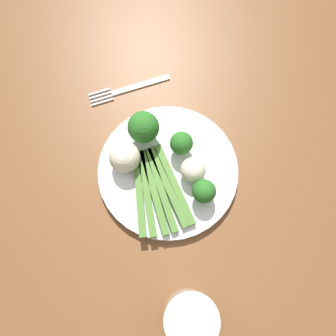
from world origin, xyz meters
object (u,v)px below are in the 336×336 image
object	(u,v)px
plate	(168,170)
cauliflower_edge	(125,157)
water_glass	(190,317)
asparagus_bundle	(157,189)
broccoli_near_center	(182,143)
fork	(129,89)
broccoli_right	(143,127)
dining_table	(181,176)
cauliflower_front_left	(195,169)
broccoli_left	(206,191)

from	to	relation	value
plate	cauliflower_edge	bearing A→B (deg)	57.60
water_glass	asparagus_bundle	bearing A→B (deg)	-8.78
asparagus_bundle	broccoli_near_center	xyz separation A→B (m)	(0.05, -0.07, 0.02)
asparagus_bundle	fork	world-z (taller)	asparagus_bundle
broccoli_right	fork	size ratio (longest dim) A/B	0.41
dining_table	cauliflower_front_left	world-z (taller)	cauliflower_front_left
plate	fork	bearing A→B (deg)	1.56
dining_table	broccoli_left	bearing A→B (deg)	-177.06
cauliflower_front_left	fork	distance (m)	0.22
dining_table	cauliflower_edge	distance (m)	0.18
dining_table	cauliflower_front_left	distance (m)	0.15
cauliflower_front_left	broccoli_near_center	bearing A→B (deg)	2.15
cauliflower_front_left	broccoli_left	bearing A→B (deg)	-179.83
broccoli_left	broccoli_right	bearing A→B (deg)	20.99
broccoli_near_center	fork	xyz separation A→B (m)	(0.16, 0.04, -0.04)
broccoli_near_center	cauliflower_front_left	size ratio (longest dim) A/B	1.13
plate	broccoli_left	distance (m)	0.09
plate	broccoli_left	xyz separation A→B (m)	(-0.07, -0.04, 0.04)
dining_table	broccoli_left	xyz separation A→B (m)	(-0.08, -0.00, 0.15)
asparagus_bundle	broccoli_left	world-z (taller)	broccoli_left
dining_table	cauliflower_edge	size ratio (longest dim) A/B	21.18
plate	broccoli_near_center	xyz separation A→B (m)	(0.03, -0.04, 0.04)
broccoli_left	fork	bearing A→B (deg)	9.94
plate	broccoli_left	world-z (taller)	broccoli_left
dining_table	broccoli_right	xyz separation A→B (m)	(0.06, 0.05, 0.16)
dining_table	cauliflower_front_left	size ratio (longest dim) A/B	25.90
asparagus_bundle	broccoli_right	size ratio (longest dim) A/B	2.37
broccoli_near_center	plate	bearing A→B (deg)	123.67
plate	cauliflower_front_left	world-z (taller)	cauliflower_front_left
plate	broccoli_left	bearing A→B (deg)	-149.59
cauliflower_edge	fork	xyz separation A→B (m)	(0.15, -0.06, -0.04)
broccoli_left	cauliflower_edge	world-z (taller)	cauliflower_edge
plate	broccoli_right	bearing A→B (deg)	11.18
asparagus_bundle	water_glass	xyz separation A→B (m)	(-0.20, 0.03, 0.02)
dining_table	broccoli_near_center	distance (m)	0.15
broccoli_right	cauliflower_edge	world-z (taller)	broccoli_right
cauliflower_edge	fork	size ratio (longest dim) A/B	0.33
cauliflower_front_left	fork	xyz separation A→B (m)	(0.21, 0.05, -0.04)
broccoli_near_center	broccoli_left	size ratio (longest dim) A/B	1.02
dining_table	broccoli_right	distance (m)	0.18
fork	water_glass	bearing A→B (deg)	85.96
broccoli_near_center	water_glass	xyz separation A→B (m)	(-0.26, 0.10, 0.00)
cauliflower_edge	water_glass	bearing A→B (deg)	179.96
asparagus_bundle	cauliflower_edge	world-z (taller)	cauliflower_edge
dining_table	asparagus_bundle	world-z (taller)	asparagus_bundle
water_glass	dining_table	bearing A→B (deg)	-22.41
broccoli_right	water_glass	world-z (taller)	water_glass
cauliflower_edge	fork	distance (m)	0.17
cauliflower_edge	water_glass	world-z (taller)	water_glass
dining_table	fork	bearing A→B (deg)	12.91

